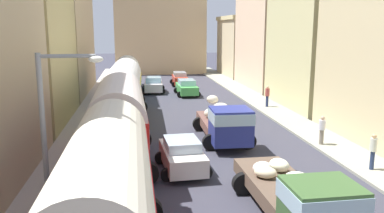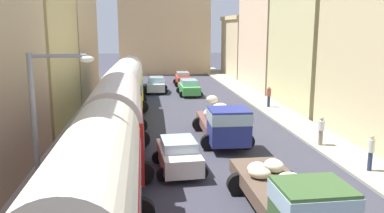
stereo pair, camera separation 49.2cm
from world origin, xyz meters
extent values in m
plane|color=#34343F|center=(0.00, 27.00, 0.00)|extent=(154.00, 154.00, 0.00)
cube|color=#B2A69B|center=(-7.25, 27.00, 0.07)|extent=(2.50, 70.00, 0.14)
cube|color=gray|center=(7.25, 27.00, 0.07)|extent=(2.50, 70.00, 0.14)
cube|color=tan|center=(-11.25, 25.36, 4.51)|extent=(5.51, 10.57, 9.01)
cube|color=tan|center=(-11.11, 38.45, 6.87)|extent=(5.22, 14.55, 13.75)
cube|color=#C7BF88|center=(10.87, 28.21, 6.34)|extent=(4.75, 9.96, 12.69)
cube|color=beige|center=(10.72, 39.35, 6.41)|extent=(4.44, 11.24, 12.81)
cube|color=beige|center=(10.50, 50.66, 3.84)|extent=(4.00, 10.31, 7.67)
cube|color=beige|center=(10.50, 50.66, 7.93)|extent=(4.40, 10.31, 0.52)
cube|color=tan|center=(0.00, 56.58, 6.16)|extent=(13.02, 6.05, 12.32)
cube|color=tan|center=(-4.56, 55.07, 9.66)|extent=(2.83, 2.83, 19.32)
cube|color=tan|center=(4.56, 55.07, 9.66)|extent=(2.83, 2.83, 19.32)
cylinder|color=silver|center=(-4.60, 6.50, 2.99)|extent=(2.33, 8.45, 2.30)
cube|color=#99B7C6|center=(-4.60, 6.50, 2.29)|extent=(2.42, 7.93, 0.80)
cylinder|color=black|center=(-3.47, 9.17, 0.50)|extent=(1.00, 0.35, 1.00)
cube|color=red|center=(-4.60, 15.50, 1.77)|extent=(2.59, 8.61, 2.54)
cylinder|color=silver|center=(-4.60, 15.50, 3.04)|extent=(2.54, 8.44, 2.42)
cube|color=#99B7C6|center=(-4.60, 15.50, 2.33)|extent=(2.63, 7.92, 0.81)
cylinder|color=black|center=(-5.81, 18.14, 0.50)|extent=(1.00, 0.35, 1.00)
cylinder|color=black|center=(-3.47, 18.17, 0.50)|extent=(1.00, 0.35, 1.00)
cylinder|color=black|center=(-5.73, 12.83, 0.50)|extent=(1.00, 0.35, 1.00)
cylinder|color=black|center=(-3.39, 12.86, 0.50)|extent=(1.00, 0.35, 1.00)
cube|color=yellow|center=(-4.60, 24.50, 1.78)|extent=(2.64, 9.80, 2.57)
cylinder|color=silver|center=(-4.60, 24.50, 3.07)|extent=(2.58, 9.61, 2.32)
cube|color=#99B7C6|center=(-4.60, 24.50, 2.35)|extent=(2.66, 9.03, 0.82)
cylinder|color=black|center=(-5.64, 27.55, 0.50)|extent=(1.00, 0.35, 1.00)
cylinder|color=black|center=(-3.39, 27.49, 0.50)|extent=(1.00, 0.35, 1.00)
cylinder|color=black|center=(-5.81, 21.51, 0.50)|extent=(1.00, 0.35, 1.00)
cylinder|color=black|center=(-3.56, 21.45, 0.50)|extent=(1.00, 0.35, 1.00)
cube|color=#388E73|center=(-4.60, 33.50, 1.60)|extent=(2.55, 8.24, 2.21)
cylinder|color=silver|center=(-4.60, 33.50, 2.71)|extent=(2.50, 8.08, 2.38)
cube|color=#99B7C6|center=(-4.60, 33.50, 2.09)|extent=(2.59, 7.58, 0.71)
cylinder|color=black|center=(-5.71, 36.06, 0.50)|extent=(1.00, 0.35, 1.00)
cylinder|color=black|center=(-3.41, 36.03, 0.50)|extent=(1.00, 0.35, 1.00)
cylinder|color=black|center=(-5.79, 30.97, 0.50)|extent=(1.00, 0.35, 1.00)
cylinder|color=black|center=(-3.49, 30.94, 0.50)|extent=(1.00, 0.35, 1.00)
cube|color=#35562B|center=(1.50, 6.80, 1.31)|extent=(2.09, 1.85, 1.73)
cube|color=#99B7C6|center=(1.50, 6.80, 1.80)|extent=(2.13, 1.92, 0.55)
cube|color=brown|center=(1.44, 10.26, 0.73)|extent=(2.13, 5.13, 0.55)
ellipsoid|color=#E5E6C3|center=(1.76, 10.97, 1.27)|extent=(1.01, 1.06, 0.53)
ellipsoid|color=silver|center=(1.04, 10.91, 1.23)|extent=(1.03, 0.95, 0.46)
ellipsoid|color=beige|center=(1.01, 10.39, 1.22)|extent=(1.09, 1.03, 0.44)
ellipsoid|color=beige|center=(1.59, 8.75, 1.56)|extent=(1.16, 1.14, 0.47)
cylinder|color=black|center=(2.46, 11.27, 0.45)|extent=(0.90, 0.32, 0.90)
cylinder|color=black|center=(0.40, 11.24, 0.45)|extent=(0.90, 0.32, 0.90)
cube|color=navy|center=(1.25, 17.00, 1.40)|extent=(2.14, 2.10, 1.89)
cube|color=#99B7C6|center=(1.25, 17.00, 1.93)|extent=(2.18, 2.19, 0.61)
cube|color=brown|center=(1.31, 20.52, 0.73)|extent=(2.19, 5.03, 0.55)
ellipsoid|color=beige|center=(0.85, 20.86, 1.30)|extent=(1.02, 0.95, 0.60)
ellipsoid|color=beige|center=(1.47, 19.03, 1.28)|extent=(1.16, 1.01, 0.55)
ellipsoid|color=beige|center=(1.01, 19.50, 1.26)|extent=(1.19, 1.11, 0.53)
ellipsoid|color=beige|center=(1.60, 21.16, 1.62)|extent=(1.10, 0.93, 0.51)
ellipsoid|color=beige|center=(1.01, 19.20, 1.63)|extent=(1.00, 1.15, 0.52)
ellipsoid|color=silver|center=(1.21, 20.52, 1.59)|extent=(1.12, 1.14, 0.49)
ellipsoid|color=beige|center=(1.14, 21.57, 2.04)|extent=(0.92, 0.83, 0.55)
cylinder|color=black|center=(2.30, 17.18, 0.45)|extent=(0.90, 0.31, 0.90)
cylinder|color=black|center=(0.20, 17.22, 0.45)|extent=(0.90, 0.31, 0.90)
cylinder|color=black|center=(2.38, 21.41, 0.45)|extent=(0.90, 0.31, 0.90)
cylinder|color=black|center=(0.28, 21.45, 0.45)|extent=(0.90, 0.31, 0.90)
cube|color=green|center=(1.26, 35.51, 0.66)|extent=(1.80, 4.38, 0.78)
cube|color=#8EB9CA|center=(1.26, 35.51, 1.31)|extent=(1.55, 2.29, 0.52)
cylinder|color=black|center=(2.15, 34.18, 0.30)|extent=(0.60, 0.21, 0.60)
cylinder|color=black|center=(0.44, 34.14, 0.30)|extent=(0.60, 0.21, 0.60)
cylinder|color=black|center=(2.09, 36.87, 0.30)|extent=(0.60, 0.21, 0.60)
cylinder|color=black|center=(0.38, 36.84, 0.30)|extent=(0.60, 0.21, 0.60)
cube|color=#B43220|center=(1.34, 42.39, 0.69)|extent=(1.57, 4.15, 0.85)
cube|color=#A0ACBC|center=(1.34, 42.39, 1.35)|extent=(1.37, 2.17, 0.46)
cylinder|color=black|center=(2.10, 41.10, 0.30)|extent=(0.60, 0.21, 0.60)
cylinder|color=black|center=(0.57, 41.11, 0.30)|extent=(0.60, 0.21, 0.60)
cylinder|color=black|center=(2.12, 43.67, 0.30)|extent=(0.60, 0.21, 0.60)
cylinder|color=black|center=(0.59, 43.68, 0.30)|extent=(0.60, 0.21, 0.60)
cube|color=silver|center=(-1.71, 14.29, 0.67)|extent=(1.93, 3.92, 0.81)
cube|color=#99ADBD|center=(-1.71, 14.29, 1.30)|extent=(1.62, 2.07, 0.45)
cylinder|color=black|center=(-2.64, 15.43, 0.30)|extent=(0.60, 0.21, 0.60)
cylinder|color=black|center=(-0.93, 15.53, 0.30)|extent=(0.60, 0.21, 0.60)
cylinder|color=black|center=(-2.50, 13.06, 0.30)|extent=(0.60, 0.21, 0.60)
cylinder|color=black|center=(-0.79, 13.16, 0.30)|extent=(0.60, 0.21, 0.60)
cube|color=silver|center=(-1.93, 37.74, 0.67)|extent=(1.96, 4.17, 0.81)
cube|color=#8CB3CD|center=(-1.93, 37.74, 1.35)|extent=(1.66, 2.19, 0.54)
cylinder|color=black|center=(-2.77, 39.05, 0.30)|extent=(0.60, 0.21, 0.60)
cylinder|color=black|center=(-0.98, 38.97, 0.30)|extent=(0.60, 0.21, 0.60)
cylinder|color=black|center=(-2.88, 36.51, 0.30)|extent=(0.60, 0.21, 0.60)
cylinder|color=black|center=(-1.09, 36.43, 0.30)|extent=(0.60, 0.21, 0.60)
cylinder|color=#212B4E|center=(7.05, 28.02, 0.07)|extent=(0.20, 0.20, 0.14)
cylinder|color=#212B4E|center=(7.05, 28.02, 0.59)|extent=(0.27, 0.27, 0.90)
cylinder|color=#9E413D|center=(7.05, 28.02, 1.35)|extent=(0.41, 0.41, 0.62)
sphere|color=tan|center=(7.05, 28.02, 1.77)|extent=(0.21, 0.21, 0.21)
cylinder|color=gray|center=(6.52, 17.03, 0.07)|extent=(0.20, 0.20, 0.14)
cylinder|color=gray|center=(6.52, 17.03, 0.56)|extent=(0.34, 0.34, 0.84)
cylinder|color=silver|center=(6.52, 17.03, 1.26)|extent=(0.52, 0.52, 0.55)
sphere|color=tan|center=(6.52, 17.03, 1.65)|extent=(0.24, 0.24, 0.24)
cylinder|color=navy|center=(6.97, 12.85, 0.07)|extent=(0.17, 0.17, 0.14)
cylinder|color=navy|center=(6.97, 12.85, 0.58)|extent=(0.28, 0.28, 0.88)
cylinder|color=silver|center=(6.97, 12.85, 1.32)|extent=(0.43, 0.43, 0.61)
sphere|color=tan|center=(6.97, 12.85, 1.73)|extent=(0.21, 0.21, 0.21)
cylinder|color=gray|center=(-6.50, 8.49, 2.95)|extent=(0.16, 0.16, 5.90)
cylinder|color=gray|center=(-5.70, 8.49, 5.80)|extent=(1.60, 0.11, 0.11)
ellipsoid|color=silver|center=(-4.90, 8.49, 5.70)|extent=(0.44, 0.28, 0.20)
camera|label=1|loc=(-3.77, -3.36, 6.58)|focal=37.27mm
camera|label=2|loc=(-3.29, -3.43, 6.58)|focal=37.27mm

